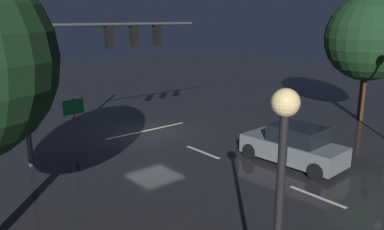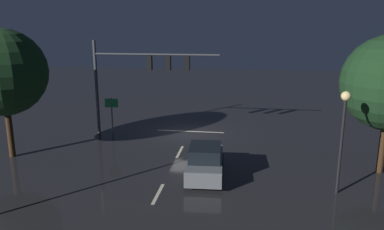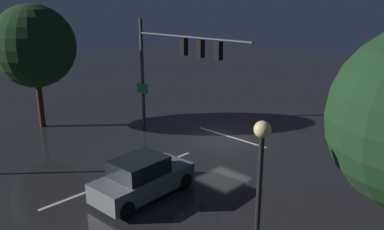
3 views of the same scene
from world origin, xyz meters
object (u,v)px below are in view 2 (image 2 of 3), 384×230
car_approaching (205,162)px  tree_right_near (3,72)px  route_sign (112,109)px  street_lamp_left_kerb (343,123)px  traffic_signal_assembly (140,70)px

car_approaching → tree_right_near: (11.83, -1.33, 4.29)m
route_sign → street_lamp_left_kerb: bearing=152.9°
route_sign → tree_right_near: (4.75, 4.40, 3.02)m
route_sign → tree_right_near: 7.14m
route_sign → tree_right_near: size_ratio=0.38×
traffic_signal_assembly → street_lamp_left_kerb: (-11.75, 8.14, -1.19)m
route_sign → tree_right_near: tree_right_near is taller
traffic_signal_assembly → car_approaching: size_ratio=2.00×
traffic_signal_assembly → tree_right_near: 8.61m
route_sign → traffic_signal_assembly: bearing=-144.3°
car_approaching → street_lamp_left_kerb: 7.03m
car_approaching → street_lamp_left_kerb: bearing=169.7°
car_approaching → traffic_signal_assembly: bearing=-52.6°
car_approaching → tree_right_near: bearing=-6.4°
traffic_signal_assembly → tree_right_near: bearing=41.1°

